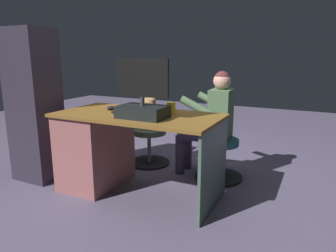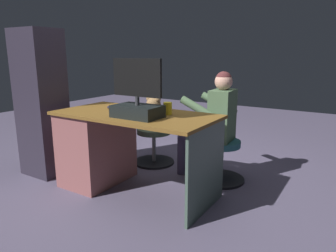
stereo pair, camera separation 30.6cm
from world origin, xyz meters
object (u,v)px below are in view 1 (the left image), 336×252
at_px(keyboard, 137,111).
at_px(visitor_chair, 219,156).
at_px(monitor, 142,103).
at_px(teddy_bear, 149,114).
at_px(person, 212,118).
at_px(office_chair_teddy, 149,143).
at_px(computer_mouse, 111,108).
at_px(cup, 171,108).
at_px(tv_remote, 120,112).
at_px(desk, 104,146).

xyz_separation_m(keyboard, visitor_chair, (-0.61, -0.59, -0.53)).
bearing_deg(monitor, teddy_bear, -63.40).
bearing_deg(keyboard, person, -130.80).
distance_m(office_chair_teddy, person, 0.87).
bearing_deg(teddy_bear, computer_mouse, 87.67).
relative_size(monitor, cup, 4.50).
distance_m(keyboard, person, 0.80).
height_order(computer_mouse, visitor_chair, computer_mouse).
xyz_separation_m(keyboard, teddy_bear, (0.26, -0.67, -0.17)).
xyz_separation_m(monitor, tv_remote, (0.31, -0.11, -0.12)).
xyz_separation_m(desk, keyboard, (-0.33, -0.08, 0.36)).
relative_size(monitor, person, 0.44).
height_order(computer_mouse, office_chair_teddy, computer_mouse).
xyz_separation_m(visitor_chair, person, (0.10, -0.01, 0.40)).
bearing_deg(cup, tv_remote, 15.04).
xyz_separation_m(keyboard, person, (-0.52, -0.60, -0.13)).
bearing_deg(person, office_chair_teddy, -4.36).
xyz_separation_m(teddy_bear, visitor_chair, (-0.87, 0.08, -0.36)).
relative_size(desk, cup, 13.67).
xyz_separation_m(tv_remote, teddy_bear, (0.13, -0.77, -0.17)).
xyz_separation_m(tv_remote, person, (-0.64, -0.69, -0.13)).
distance_m(monitor, cup, 0.29).
bearing_deg(keyboard, cup, -175.17).
bearing_deg(person, tv_remote, 47.18).
distance_m(keyboard, office_chair_teddy, 0.87).
xyz_separation_m(computer_mouse, tv_remote, (-0.16, 0.08, -0.01)).
bearing_deg(teddy_bear, person, 174.70).
relative_size(cup, person, 0.10).
xyz_separation_m(computer_mouse, visitor_chair, (-0.90, -0.61, -0.53)).
relative_size(tv_remote, office_chair_teddy, 0.31).
bearing_deg(monitor, tv_remote, -20.03).
bearing_deg(visitor_chair, desk, 35.34).
distance_m(office_chair_teddy, visitor_chair, 0.87).
relative_size(cup, office_chair_teddy, 0.23).
height_order(desk, teddy_bear, teddy_bear).
height_order(computer_mouse, person, person).
distance_m(monitor, visitor_chair, 1.11).
relative_size(desk, visitor_chair, 2.96).
distance_m(computer_mouse, cup, 0.62).
height_order(computer_mouse, cup, cup).
bearing_deg(teddy_bear, keyboard, 110.93).
relative_size(keyboard, computer_mouse, 4.38).
relative_size(computer_mouse, office_chair_teddy, 0.20).
bearing_deg(desk, keyboard, -166.72).
distance_m(cup, person, 0.62).
bearing_deg(tv_remote, desk, 19.13).
bearing_deg(tv_remote, keyboard, -119.31).
height_order(tv_remote, teddy_bear, teddy_bear).
bearing_deg(visitor_chair, keyboard, 44.00).
relative_size(computer_mouse, cup, 0.89).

